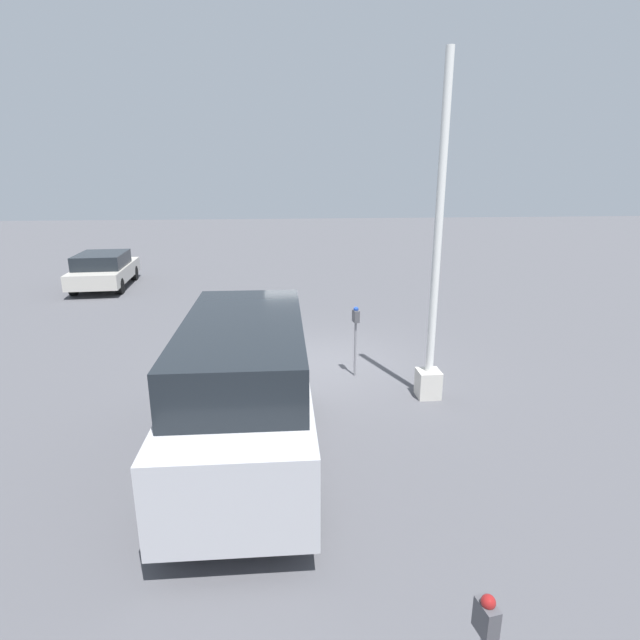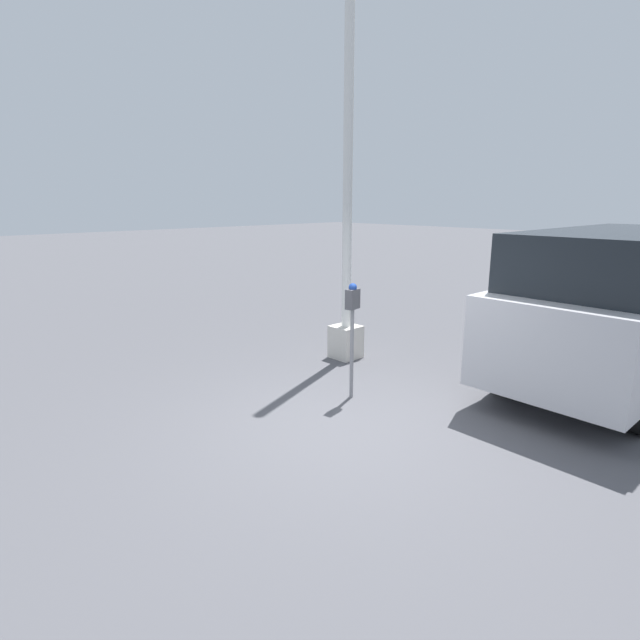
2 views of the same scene
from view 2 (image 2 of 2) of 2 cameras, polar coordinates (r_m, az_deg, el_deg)
The scene contains 6 objects.
ground_plane at distance 5.98m, azimuth 3.52°, elevation -12.28°, with size 80.00×80.00×0.00m, color #4C4C51.
parking_meter_near at distance 6.52m, azimuth 3.72°, elevation 0.64°, with size 0.22×0.14×1.56m.
parking_meter_far at distance 12.75m, azimuth 27.61°, elevation 4.65°, with size 0.22×0.14×1.32m.
lamp_post at distance 8.13m, azimuth 3.11°, elevation 9.37°, with size 0.44×0.44×6.29m.
parked_van at distance 8.21m, azimuth 30.88°, elevation 1.66°, with size 4.98×1.95×2.21m.
fire_hydrant at distance 13.98m, azimuth 28.70°, elevation 2.84°, with size 0.18×0.18×0.82m.
Camera 2 is at (-3.94, -3.67, 2.60)m, focal length 28.00 mm.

